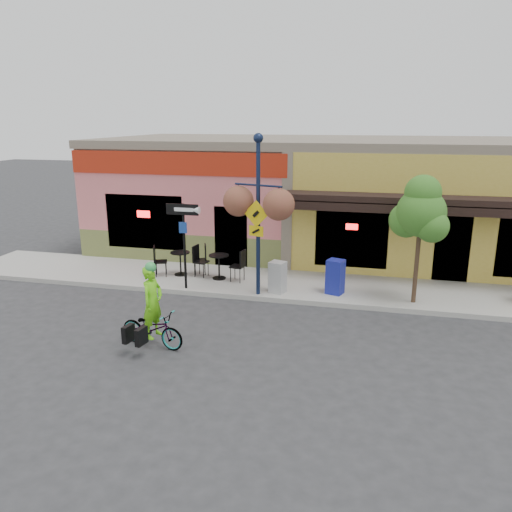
{
  "coord_description": "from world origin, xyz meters",
  "views": [
    {
      "loc": [
        1.84,
        -13.13,
        5.28
      ],
      "look_at": [
        -1.39,
        0.5,
        1.4
      ],
      "focal_mm": 35.0,
      "sensor_mm": 36.0,
      "label": 1
    }
  ],
  "objects_px": {
    "one_way_sign": "(185,247)",
    "street_tree": "(419,240)",
    "cyclist_rider": "(153,312)",
    "building": "(328,194)",
    "bicycle": "(152,329)",
    "newspaper_box_grey": "(278,277)",
    "lamp_post": "(258,217)",
    "newspaper_box_blue": "(335,277)"
  },
  "relations": [
    {
      "from": "one_way_sign",
      "to": "street_tree",
      "type": "height_order",
      "value": "street_tree"
    },
    {
      "from": "newspaper_box_grey",
      "to": "one_way_sign",
      "type": "bearing_deg",
      "value": -157.45
    },
    {
      "from": "newspaper_box_blue",
      "to": "street_tree",
      "type": "relative_size",
      "value": 0.28
    },
    {
      "from": "lamp_post",
      "to": "newspaper_box_grey",
      "type": "xyz_separation_m",
      "value": [
        0.54,
        0.28,
        -1.89
      ]
    },
    {
      "from": "bicycle",
      "to": "cyclist_rider",
      "type": "relative_size",
      "value": 0.97
    },
    {
      "from": "bicycle",
      "to": "newspaper_box_grey",
      "type": "relative_size",
      "value": 1.76
    },
    {
      "from": "cyclist_rider",
      "to": "newspaper_box_blue",
      "type": "distance_m",
      "value": 5.85
    },
    {
      "from": "newspaper_box_blue",
      "to": "newspaper_box_grey",
      "type": "bearing_deg",
      "value": -150.89
    },
    {
      "from": "cyclist_rider",
      "to": "street_tree",
      "type": "distance_m",
      "value": 7.53
    },
    {
      "from": "cyclist_rider",
      "to": "lamp_post",
      "type": "distance_m",
      "value": 4.43
    },
    {
      "from": "one_way_sign",
      "to": "street_tree",
      "type": "bearing_deg",
      "value": 3.64
    },
    {
      "from": "one_way_sign",
      "to": "cyclist_rider",
      "type": "bearing_deg",
      "value": -79.64
    },
    {
      "from": "lamp_post",
      "to": "building",
      "type": "bearing_deg",
      "value": 93.4
    },
    {
      "from": "lamp_post",
      "to": "one_way_sign",
      "type": "height_order",
      "value": "lamp_post"
    },
    {
      "from": "building",
      "to": "street_tree",
      "type": "bearing_deg",
      "value": -63.84
    },
    {
      "from": "cyclist_rider",
      "to": "newspaper_box_blue",
      "type": "xyz_separation_m",
      "value": [
        3.92,
        4.33,
        -0.19
      ]
    },
    {
      "from": "lamp_post",
      "to": "newspaper_box_grey",
      "type": "distance_m",
      "value": 1.99
    },
    {
      "from": "bicycle",
      "to": "cyclist_rider",
      "type": "distance_m",
      "value": 0.43
    },
    {
      "from": "building",
      "to": "one_way_sign",
      "type": "relative_size",
      "value": 6.82
    },
    {
      "from": "building",
      "to": "bicycle",
      "type": "relative_size",
      "value": 10.74
    },
    {
      "from": "bicycle",
      "to": "street_tree",
      "type": "height_order",
      "value": "street_tree"
    },
    {
      "from": "cyclist_rider",
      "to": "newspaper_box_blue",
      "type": "relative_size",
      "value": 1.65
    },
    {
      "from": "newspaper_box_grey",
      "to": "newspaper_box_blue",
      "type": "bearing_deg",
      "value": 27.14
    },
    {
      "from": "one_way_sign",
      "to": "newspaper_box_grey",
      "type": "relative_size",
      "value": 2.77
    },
    {
      "from": "lamp_post",
      "to": "street_tree",
      "type": "bearing_deg",
      "value": 19.6
    },
    {
      "from": "one_way_sign",
      "to": "newspaper_box_grey",
      "type": "height_order",
      "value": "one_way_sign"
    },
    {
      "from": "building",
      "to": "cyclist_rider",
      "type": "distance_m",
      "value": 11.04
    },
    {
      "from": "building",
      "to": "bicycle",
      "type": "height_order",
      "value": "building"
    },
    {
      "from": "building",
      "to": "street_tree",
      "type": "height_order",
      "value": "building"
    },
    {
      "from": "lamp_post",
      "to": "newspaper_box_blue",
      "type": "distance_m",
      "value": 2.97
    },
    {
      "from": "newspaper_box_grey",
      "to": "bicycle",
      "type": "bearing_deg",
      "value": -102.21
    },
    {
      "from": "street_tree",
      "to": "bicycle",
      "type": "bearing_deg",
      "value": -146.61
    },
    {
      "from": "building",
      "to": "cyclist_rider",
      "type": "height_order",
      "value": "building"
    },
    {
      "from": "street_tree",
      "to": "newspaper_box_grey",
      "type": "bearing_deg",
      "value": -178.7
    },
    {
      "from": "newspaper_box_blue",
      "to": "cyclist_rider",
      "type": "bearing_deg",
      "value": -113.08
    },
    {
      "from": "one_way_sign",
      "to": "bicycle",
      "type": "bearing_deg",
      "value": -80.39
    },
    {
      "from": "bicycle",
      "to": "one_way_sign",
      "type": "bearing_deg",
      "value": 20.09
    },
    {
      "from": "building",
      "to": "newspaper_box_blue",
      "type": "distance_m",
      "value": 6.44
    },
    {
      "from": "one_way_sign",
      "to": "street_tree",
      "type": "distance_m",
      "value": 6.87
    },
    {
      "from": "building",
      "to": "bicycle",
      "type": "bearing_deg",
      "value": -106.44
    },
    {
      "from": "cyclist_rider",
      "to": "one_way_sign",
      "type": "relative_size",
      "value": 0.65
    },
    {
      "from": "building",
      "to": "bicycle",
      "type": "distance_m",
      "value": 11.12
    }
  ]
}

